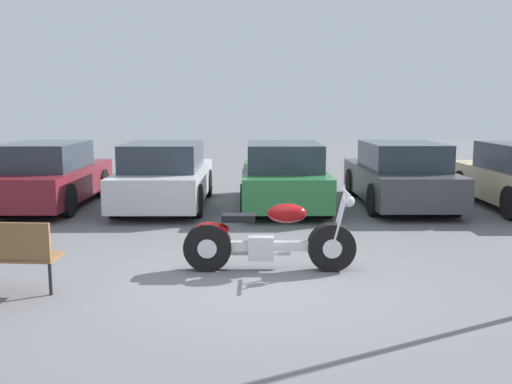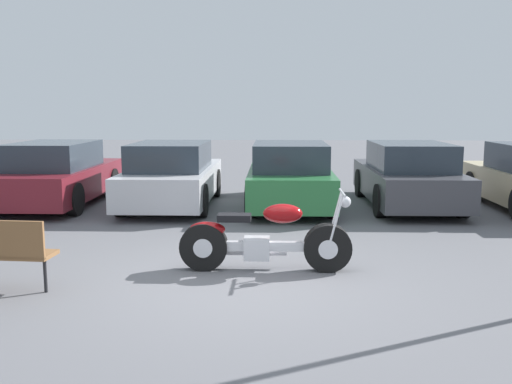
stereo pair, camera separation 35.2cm
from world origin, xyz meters
name	(u,v)px [view 2 (the right image)]	position (x,y,z in m)	size (l,w,h in m)	color
ground_plane	(245,282)	(0.00, 0.00, 0.00)	(60.00, 60.00, 0.00)	slate
motorcycle	(263,240)	(0.21, 0.53, 0.41)	(2.28, 0.62, 1.07)	black
parked_car_maroon	(58,175)	(-4.43, 5.50, 0.66)	(1.80, 4.23, 1.40)	maroon
parked_car_silver	(172,176)	(-1.87, 5.43, 0.66)	(1.80, 4.23, 1.40)	#BCBCC1
parked_car_green	(290,176)	(0.69, 5.42, 0.66)	(1.80, 4.23, 1.40)	#286B38
parked_car_dark_grey	(407,176)	(3.25, 5.53, 0.66)	(1.80, 4.23, 1.40)	#3D3D42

